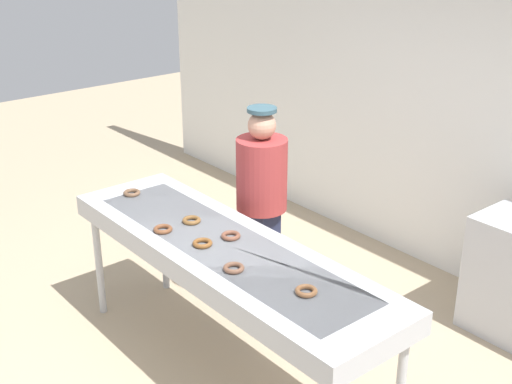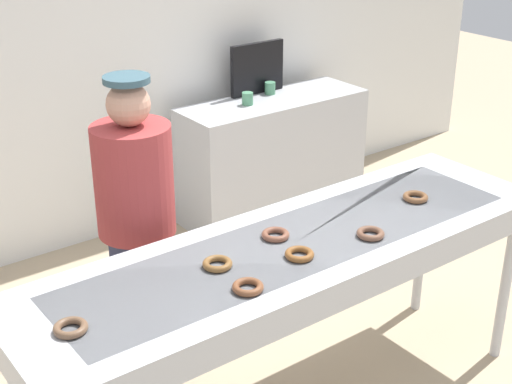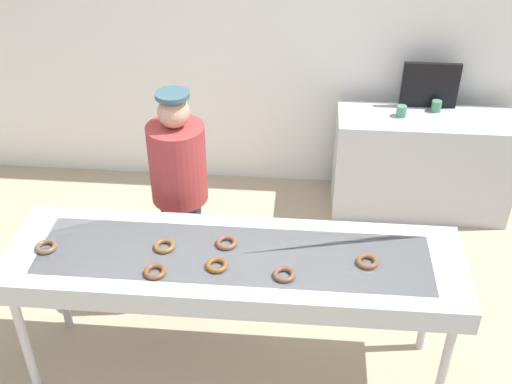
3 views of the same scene
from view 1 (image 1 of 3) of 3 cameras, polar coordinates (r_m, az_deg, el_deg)
The scene contains 11 objects.
ground_plane at distance 4.88m, azimuth -2.42°, elevation -14.75°, with size 16.00×16.00×0.00m, color tan.
back_wall at distance 5.84m, azimuth 16.53°, elevation 7.13°, with size 8.00×0.12×2.98m, color white.
fryer_conveyor at distance 4.39m, azimuth -2.61°, elevation -5.30°, with size 2.66×0.75×0.98m.
chocolate_donut_0 at distance 4.56m, azimuth -7.79°, elevation -3.10°, with size 0.13×0.13×0.03m, color brown.
chocolate_donut_1 at distance 4.66m, azimuth -5.41°, elevation -2.37°, with size 0.13×0.13×0.03m, color brown.
chocolate_donut_2 at distance 4.05m, azimuth -1.87°, elevation -6.37°, with size 0.13×0.13×0.03m, color brown.
chocolate_donut_3 at distance 3.83m, azimuth 4.22°, elevation -8.26°, with size 0.13×0.13×0.03m, color brown.
chocolate_donut_4 at distance 4.43m, azimuth -2.12°, elevation -3.67°, with size 0.13×0.13×0.03m, color brown.
chocolate_donut_5 at distance 5.17m, azimuth -10.35°, elevation -0.06°, with size 0.13×0.13×0.03m, color brown.
chocolate_donut_6 at distance 4.34m, azimuth -4.50°, elevation -4.29°, with size 0.13×0.13×0.03m, color brown.
worker_baker at distance 5.05m, azimuth 0.47°, elevation -0.53°, with size 0.38×0.38×1.67m.
Camera 1 is at (3.11, -2.32, 2.96)m, focal length 47.82 mm.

